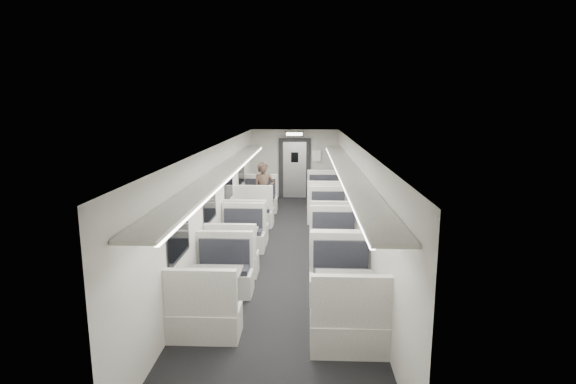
# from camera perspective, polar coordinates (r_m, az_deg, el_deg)

# --- Properties ---
(room) EXTENTS (3.24, 12.24, 2.64)m
(room) POSITION_cam_1_polar(r_m,az_deg,el_deg) (9.80, -0.08, -0.96)
(room) COLOR black
(room) RESTS_ON ground
(booth_left_a) EXTENTS (1.04, 2.12, 1.13)m
(booth_left_a) POSITION_cam_1_polar(r_m,az_deg,el_deg) (13.03, -3.90, -1.67)
(booth_left_a) COLOR silver
(booth_left_a) RESTS_ON room
(booth_left_b) EXTENTS (1.00, 2.02, 1.08)m
(booth_left_b) POSITION_cam_1_polar(r_m,az_deg,el_deg) (11.43, -4.80, -3.57)
(booth_left_b) COLOR silver
(booth_left_b) RESTS_ON room
(booth_left_c) EXTENTS (0.98, 1.98, 1.06)m
(booth_left_c) POSITION_cam_1_polar(r_m,az_deg,el_deg) (9.48, -6.35, -6.74)
(booth_left_c) COLOR silver
(booth_left_c) RESTS_ON room
(booth_left_d) EXTENTS (0.99, 2.01, 1.07)m
(booth_left_d) POSITION_cam_1_polar(r_m,az_deg,el_deg) (7.29, -9.21, -12.36)
(booth_left_d) COLOR silver
(booth_left_d) RESTS_ON room
(booth_right_a) EXTENTS (1.11, 2.26, 1.21)m
(booth_right_a) POSITION_cam_1_polar(r_m,az_deg,el_deg) (13.34, 4.85, -1.28)
(booth_right_a) COLOR silver
(booth_right_a) RESTS_ON room
(booth_right_b) EXTENTS (0.99, 2.02, 1.08)m
(booth_right_b) POSITION_cam_1_polar(r_m,az_deg,el_deg) (11.32, 5.29, -3.73)
(booth_right_b) COLOR silver
(booth_right_b) RESTS_ON room
(booth_right_c) EXTENTS (1.02, 2.07, 1.11)m
(booth_right_c) POSITION_cam_1_polar(r_m,az_deg,el_deg) (8.95, 6.07, -7.70)
(booth_right_c) COLOR silver
(booth_right_c) RESTS_ON room
(booth_right_d) EXTENTS (1.04, 2.11, 1.13)m
(booth_right_d) POSITION_cam_1_polar(r_m,az_deg,el_deg) (6.96, 7.21, -13.30)
(booth_right_d) COLOR silver
(booth_right_d) RESTS_ON room
(passenger) EXTENTS (0.69, 0.53, 1.67)m
(passenger) POSITION_cam_1_polar(r_m,az_deg,el_deg) (12.60, -3.10, 0.03)
(passenger) COLOR black
(passenger) RESTS_ON room
(window_a) EXTENTS (0.02, 1.18, 0.84)m
(window_a) POSITION_cam_1_polar(r_m,az_deg,el_deg) (13.25, -5.90, 2.78)
(window_a) COLOR black
(window_a) RESTS_ON room
(window_b) EXTENTS (0.02, 1.18, 0.84)m
(window_b) POSITION_cam_1_polar(r_m,az_deg,el_deg) (11.11, -7.51, 1.16)
(window_b) COLOR black
(window_b) RESTS_ON room
(window_c) EXTENTS (0.02, 1.18, 0.84)m
(window_c) POSITION_cam_1_polar(r_m,az_deg,el_deg) (8.99, -9.89, -1.25)
(window_c) COLOR black
(window_c) RESTS_ON room
(window_d) EXTENTS (0.02, 1.18, 0.84)m
(window_d) POSITION_cam_1_polar(r_m,az_deg,el_deg) (6.92, -13.72, -5.10)
(window_d) COLOR black
(window_d) RESTS_ON room
(luggage_rack_left) EXTENTS (0.46, 10.40, 0.09)m
(luggage_rack_left) POSITION_cam_1_polar(r_m,az_deg,el_deg) (9.52, -7.68, 2.96)
(luggage_rack_left) COLOR silver
(luggage_rack_left) RESTS_ON room
(luggage_rack_right) EXTENTS (0.46, 10.40, 0.09)m
(luggage_rack_right) POSITION_cam_1_polar(r_m,az_deg,el_deg) (9.41, 7.44, 2.88)
(luggage_rack_right) COLOR silver
(luggage_rack_right) RESTS_ON room
(vestibule_door) EXTENTS (1.10, 0.13, 2.10)m
(vestibule_door) POSITION_cam_1_polar(r_m,az_deg,el_deg) (15.67, 0.85, 2.96)
(vestibule_door) COLOR black
(vestibule_door) RESTS_ON room
(exit_sign) EXTENTS (0.62, 0.12, 0.16)m
(exit_sign) POSITION_cam_1_polar(r_m,az_deg,el_deg) (15.06, 0.81, 7.38)
(exit_sign) COLOR black
(exit_sign) RESTS_ON room
(wall_notice) EXTENTS (0.32, 0.02, 0.40)m
(wall_notice) POSITION_cam_1_polar(r_m,az_deg,el_deg) (15.60, 3.62, 4.61)
(wall_notice) COLOR white
(wall_notice) RESTS_ON room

